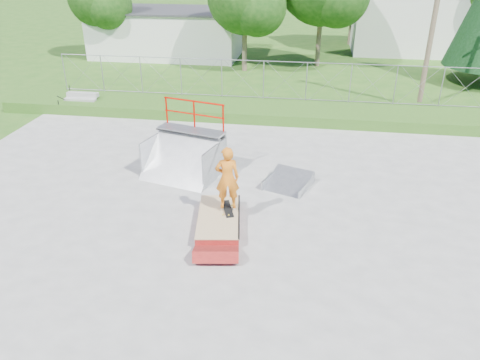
% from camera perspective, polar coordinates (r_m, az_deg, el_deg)
% --- Properties ---
extents(ground, '(120.00, 120.00, 0.00)m').
position_cam_1_polar(ground, '(13.36, -2.18, -5.12)').
color(ground, '#285719').
rests_on(ground, ground).
extents(concrete_pad, '(20.00, 16.00, 0.04)m').
position_cam_1_polar(concrete_pad, '(13.35, -2.18, -5.05)').
color(concrete_pad, gray).
rests_on(concrete_pad, ground).
extents(grass_berm, '(24.00, 3.00, 0.50)m').
position_cam_1_polar(grass_berm, '(21.84, 2.53, 8.53)').
color(grass_berm, '#285719').
rests_on(grass_berm, ground).
extents(grind_box, '(1.49, 2.51, 0.35)m').
position_cam_1_polar(grind_box, '(13.07, -2.60, -5.00)').
color(grind_box, maroon).
rests_on(grind_box, concrete_pad).
extents(quarter_pipe, '(2.81, 2.55, 2.37)m').
position_cam_1_polar(quarter_pipe, '(15.62, -7.18, 4.46)').
color(quarter_pipe, '#929599').
rests_on(quarter_pipe, concrete_pad).
extents(flat_bank_ramp, '(1.69, 1.75, 0.40)m').
position_cam_1_polar(flat_bank_ramp, '(15.19, 5.88, -0.22)').
color(flat_bank_ramp, '#929599').
rests_on(flat_bank_ramp, concrete_pad).
extents(skateboard, '(0.49, 0.82, 0.13)m').
position_cam_1_polar(skateboard, '(13.18, -1.51, -3.58)').
color(skateboard, black).
rests_on(skateboard, grind_box).
extents(skater, '(0.74, 0.57, 1.81)m').
position_cam_1_polar(skater, '(12.75, -1.56, -0.05)').
color(skater, orange).
rests_on(skater, grind_box).
extents(concrete_stairs, '(1.50, 1.60, 0.80)m').
position_cam_1_polar(concrete_stairs, '(23.52, -19.01, 8.81)').
color(concrete_stairs, gray).
rests_on(concrete_stairs, ground).
extents(chain_link_fence, '(20.00, 0.06, 1.80)m').
position_cam_1_polar(chain_link_fence, '(22.47, 2.89, 12.10)').
color(chain_link_fence, gray).
rests_on(chain_link_fence, grass_berm).
extents(utility_building_flat, '(10.00, 6.00, 3.00)m').
position_cam_1_polar(utility_building_flat, '(35.13, -8.63, 17.30)').
color(utility_building_flat, white).
rests_on(utility_building_flat, ground).
extents(utility_pole, '(0.24, 0.24, 8.00)m').
position_cam_1_polar(utility_pole, '(23.92, 22.54, 17.47)').
color(utility_pole, brown).
rests_on(utility_pole, ground).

